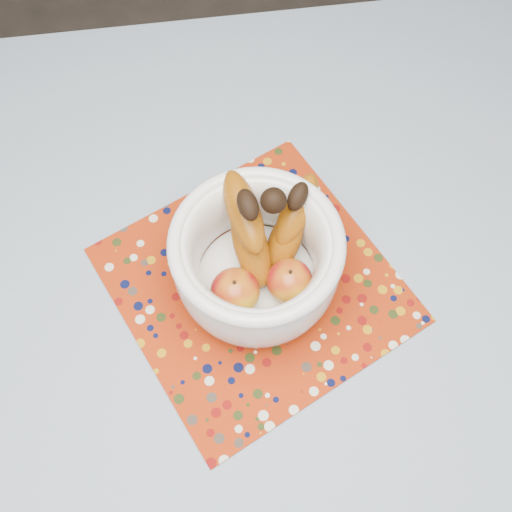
% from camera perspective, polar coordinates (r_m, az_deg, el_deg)
% --- Properties ---
extents(table, '(1.20, 1.20, 0.75)m').
position_cam_1_polar(table, '(0.93, -3.57, -11.54)').
color(table, brown).
rests_on(table, ground).
extents(tablecloth, '(1.32, 1.32, 0.01)m').
position_cam_1_polar(tablecloth, '(0.85, -3.89, -10.19)').
color(tablecloth, slate).
rests_on(tablecloth, table).
extents(placemat, '(0.50, 0.50, 0.00)m').
position_cam_1_polar(placemat, '(0.88, -0.11, -2.74)').
color(placemat, '#942408').
rests_on(placemat, tablecloth).
extents(fruit_bowl, '(0.26, 0.25, 0.19)m').
position_cam_1_polar(fruit_bowl, '(0.81, 0.59, 0.39)').
color(fruit_bowl, white).
rests_on(fruit_bowl, placemat).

